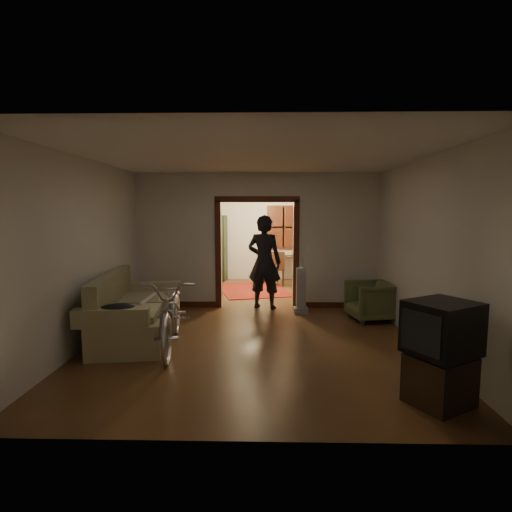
{
  "coord_description": "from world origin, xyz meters",
  "views": [
    {
      "loc": [
        0.17,
        -7.55,
        2.01
      ],
      "look_at": [
        0.0,
        -0.3,
        1.2
      ],
      "focal_mm": 28.0,
      "sensor_mm": 36.0,
      "label": 1
    }
  ],
  "objects_px": {
    "sofa": "(136,306)",
    "desk": "(293,269)",
    "locker": "(209,248)",
    "person": "(264,262)",
    "armchair": "(371,301)",
    "bicycle": "(173,312)"
  },
  "relations": [
    {
      "from": "sofa",
      "to": "desk",
      "type": "distance_m",
      "value": 5.96
    },
    {
      "from": "desk",
      "to": "locker",
      "type": "bearing_deg",
      "value": -173.08
    },
    {
      "from": "person",
      "to": "armchair",
      "type": "bearing_deg",
      "value": 173.24
    },
    {
      "from": "sofa",
      "to": "person",
      "type": "bearing_deg",
      "value": 36.0
    },
    {
      "from": "sofa",
      "to": "desk",
      "type": "xyz_separation_m",
      "value": [
        2.87,
        5.22,
        -0.15
      ]
    },
    {
      "from": "bicycle",
      "to": "person",
      "type": "xyz_separation_m",
      "value": [
        1.35,
        2.45,
        0.44
      ]
    },
    {
      "from": "bicycle",
      "to": "locker",
      "type": "relative_size",
      "value": 1.07
    },
    {
      "from": "sofa",
      "to": "person",
      "type": "xyz_separation_m",
      "value": [
        2.05,
        1.98,
        0.46
      ]
    },
    {
      "from": "bicycle",
      "to": "locker",
      "type": "distance_m",
      "value": 5.78
    },
    {
      "from": "armchair",
      "to": "person",
      "type": "distance_m",
      "value": 2.25
    },
    {
      "from": "desk",
      "to": "bicycle",
      "type": "bearing_deg",
      "value": -102.24
    },
    {
      "from": "locker",
      "to": "desk",
      "type": "distance_m",
      "value": 2.49
    },
    {
      "from": "sofa",
      "to": "armchair",
      "type": "height_order",
      "value": "sofa"
    },
    {
      "from": "armchair",
      "to": "locker",
      "type": "height_order",
      "value": "locker"
    },
    {
      "from": "locker",
      "to": "desk",
      "type": "xyz_separation_m",
      "value": [
        2.42,
        -0.07,
        -0.58
      ]
    },
    {
      "from": "sofa",
      "to": "armchair",
      "type": "distance_m",
      "value": 4.18
    },
    {
      "from": "sofa",
      "to": "armchair",
      "type": "xyz_separation_m",
      "value": [
        4.03,
        1.11,
        -0.15
      ]
    },
    {
      "from": "bicycle",
      "to": "person",
      "type": "bearing_deg",
      "value": 53.66
    },
    {
      "from": "bicycle",
      "to": "person",
      "type": "relative_size",
      "value": 1.05
    },
    {
      "from": "armchair",
      "to": "desk",
      "type": "height_order",
      "value": "desk"
    },
    {
      "from": "bicycle",
      "to": "person",
      "type": "distance_m",
      "value": 2.83
    },
    {
      "from": "desk",
      "to": "sofa",
      "type": "bearing_deg",
      "value": -110.21
    }
  ]
}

